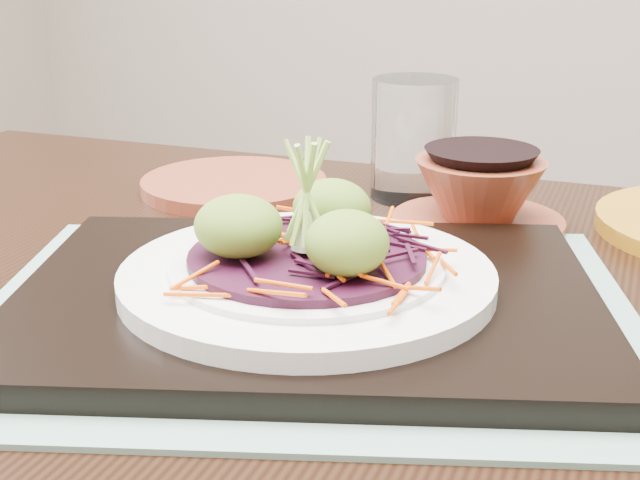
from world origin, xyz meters
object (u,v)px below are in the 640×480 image
at_px(water_glass, 414,139).
at_px(terracotta_bowl_set, 479,199).
at_px(terracotta_side_plate, 234,185).
at_px(dining_table, 314,420).
at_px(serving_tray, 307,299).
at_px(white_plate, 307,275).

relative_size(water_glass, terracotta_bowl_set, 0.76).
relative_size(terracotta_side_plate, water_glass, 1.60).
distance_m(dining_table, terracotta_bowl_set, 0.24).
relative_size(serving_tray, terracotta_side_plate, 2.09).
bearing_deg(terracotta_side_plate, water_glass, 18.25).
distance_m(serving_tray, terracotta_bowl_set, 0.23).
bearing_deg(serving_tray, white_plate, -67.04).
bearing_deg(terracotta_bowl_set, dining_table, -106.42).
height_order(dining_table, serving_tray, serving_tray).
bearing_deg(terracotta_side_plate, terracotta_bowl_set, -3.39).
height_order(dining_table, terracotta_side_plate, terracotta_side_plate).
bearing_deg(terracotta_side_plate, dining_table, -48.40).
bearing_deg(serving_tray, terracotta_side_plate, 107.53).
distance_m(white_plate, terracotta_bowl_set, 0.23).
distance_m(white_plate, water_glass, 0.30).
height_order(dining_table, white_plate, white_plate).
relative_size(serving_tray, terracotta_bowl_set, 2.54).
relative_size(dining_table, terracotta_bowl_set, 7.98).
xyz_separation_m(serving_tray, terracotta_side_plate, (-0.20, 0.24, -0.01)).
xyz_separation_m(water_glass, terracotta_bowl_set, (0.08, -0.07, -0.03)).
height_order(dining_table, terracotta_bowl_set, terracotta_bowl_set).
relative_size(serving_tray, white_plate, 1.54).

